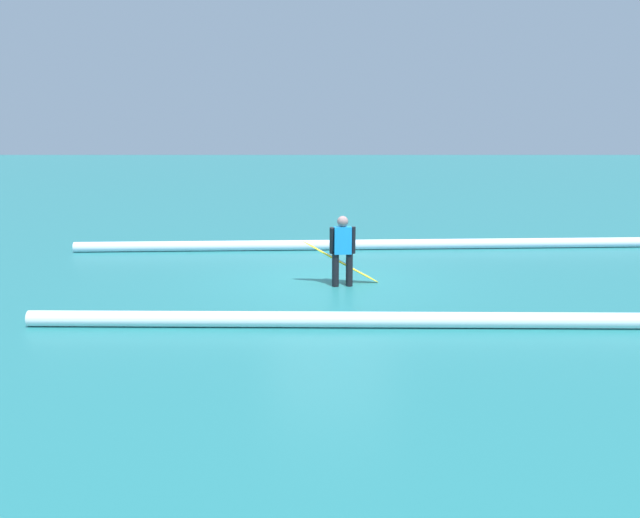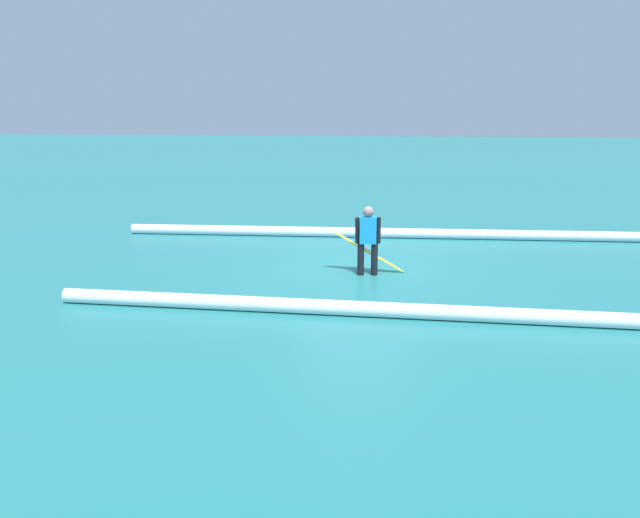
{
  "view_description": "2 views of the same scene",
  "coord_description": "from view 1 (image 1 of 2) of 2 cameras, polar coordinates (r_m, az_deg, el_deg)",
  "views": [
    {
      "loc": [
        0.2,
        14.04,
        3.12
      ],
      "look_at": [
        0.2,
        2.2,
        0.88
      ],
      "focal_mm": 38.98,
      "sensor_mm": 36.0,
      "label": 1
    },
    {
      "loc": [
        -1.35,
        14.5,
        3.39
      ],
      "look_at": [
        0.33,
        3.24,
        0.91
      ],
      "focal_mm": 39.44,
      "sensor_mm": 36.0,
      "label": 2
    }
  ],
  "objects": [
    {
      "name": "surfboard",
      "position": [
        14.13,
        1.68,
        -0.22
      ],
      "size": [
        1.61,
        0.29,
        0.92
      ],
      "color": "yellow",
      "rests_on": "ground_plane"
    },
    {
      "name": "wave_crest_foreground",
      "position": [
        18.17,
        4.98,
        1.2
      ],
      "size": [
        15.72,
        1.1,
        0.26
      ],
      "primitive_type": "cylinder",
      "rotation": [
        0.0,
        1.57,
        0.05
      ],
      "color": "white",
      "rests_on": "ground_plane"
    },
    {
      "name": "surfer",
      "position": [
        13.77,
        1.86,
        0.97
      ],
      "size": [
        0.52,
        0.23,
        1.42
      ],
      "rotation": [
        0.0,
        0.0,
        3.25
      ],
      "color": "black",
      "rests_on": "ground_plane"
    },
    {
      "name": "wave_crest_midground",
      "position": [
        11.42,
        15.3,
        -4.87
      ],
      "size": [
        15.34,
        0.47,
        0.25
      ],
      "primitive_type": "cylinder",
      "rotation": [
        0.0,
        1.57,
        -0.01
      ],
      "color": "white",
      "rests_on": "ground_plane"
    },
    {
      "name": "ground_plane",
      "position": [
        14.38,
        0.82,
        -1.82
      ],
      "size": [
        136.22,
        136.22,
        0.0
      ],
      "primitive_type": "plane",
      "color": "#23787A"
    }
  ]
}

